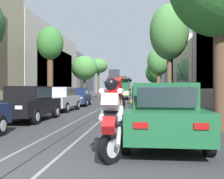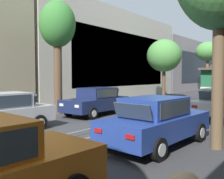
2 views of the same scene
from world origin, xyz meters
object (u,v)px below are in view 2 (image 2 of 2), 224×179
(parked_car_blue_mid_right, at_px, (156,121))
(street_tree_kerb_left_second, at_px, (57,28))
(street_tree_kerb_left_fourth, at_px, (208,52))
(street_tree_kerb_left_mid, at_px, (164,56))
(parked_car_navy_fourth_left, at_px, (96,101))
(parked_car_white_fourth_right, at_px, (219,103))

(parked_car_blue_mid_right, height_order, street_tree_kerb_left_second, street_tree_kerb_left_second)
(parked_car_blue_mid_right, height_order, street_tree_kerb_left_fourth, street_tree_kerb_left_fourth)
(street_tree_kerb_left_mid, distance_m, street_tree_kerb_left_fourth, 12.72)
(parked_car_navy_fourth_left, xyz_separation_m, parked_car_white_fourth_right, (5.84, 3.55, 0.00))
(parked_car_blue_mid_right, distance_m, street_tree_kerb_left_second, 9.48)
(street_tree_kerb_left_fourth, bearing_deg, street_tree_kerb_left_mid, -90.21)
(street_tree_kerb_left_second, xyz_separation_m, street_tree_kerb_left_fourth, (0.52, 25.34, 0.38))
(parked_car_blue_mid_right, xyz_separation_m, street_tree_kerb_left_mid, (-7.59, 15.18, 3.42))
(street_tree_kerb_left_mid, bearing_deg, parked_car_navy_fourth_left, -81.68)
(parked_car_navy_fourth_left, xyz_separation_m, street_tree_kerb_left_second, (-2.18, -1.04, 4.32))
(street_tree_kerb_left_second, distance_m, street_tree_kerb_left_fourth, 25.35)
(parked_car_white_fourth_right, distance_m, street_tree_kerb_left_fourth, 22.56)
(parked_car_blue_mid_right, height_order, parked_car_white_fourth_right, same)
(parked_car_blue_mid_right, relative_size, street_tree_kerb_left_mid, 0.76)
(street_tree_kerb_left_fourth, bearing_deg, street_tree_kerb_left_second, -91.18)
(parked_car_navy_fourth_left, distance_m, parked_car_blue_mid_right, 6.86)
(parked_car_white_fourth_right, bearing_deg, street_tree_kerb_left_fourth, 109.87)
(parked_car_navy_fourth_left, bearing_deg, street_tree_kerb_left_fourth, 93.90)
(parked_car_blue_mid_right, distance_m, parked_car_white_fourth_right, 7.08)
(parked_car_navy_fourth_left, bearing_deg, street_tree_kerb_left_mid, 98.32)
(parked_car_white_fourth_right, relative_size, street_tree_kerb_left_second, 0.65)
(parked_car_white_fourth_right, bearing_deg, street_tree_kerb_left_second, -150.21)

